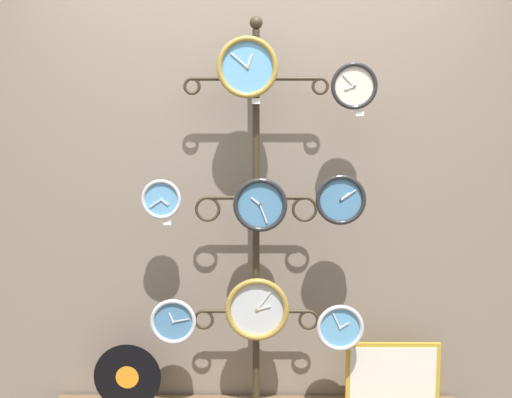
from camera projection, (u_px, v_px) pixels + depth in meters
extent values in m
cube|color=gray|center=(256.00, 154.00, 3.21)|extent=(4.40, 0.04, 2.80)
cylinder|color=#382D1E|center=(256.00, 229.00, 3.10)|extent=(0.04, 0.04, 2.01)
sphere|color=#382D1E|center=(256.00, 23.00, 2.97)|extent=(0.07, 0.07, 0.07)
cylinder|color=#382D1E|center=(224.00, 79.00, 3.00)|extent=(0.32, 0.02, 0.02)
torus|color=#382D1E|center=(192.00, 86.00, 3.01)|extent=(0.09, 0.02, 0.09)
cylinder|color=#382D1E|center=(288.00, 79.00, 3.00)|extent=(0.32, 0.02, 0.02)
torus|color=#382D1E|center=(320.00, 86.00, 3.00)|extent=(0.09, 0.02, 0.09)
cylinder|color=#382D1E|center=(232.00, 198.00, 3.08)|extent=(0.25, 0.02, 0.02)
torus|color=#382D1E|center=(208.00, 209.00, 3.08)|extent=(0.13, 0.02, 0.13)
cylinder|color=#382D1E|center=(280.00, 198.00, 3.07)|extent=(0.25, 0.02, 0.02)
torus|color=#382D1E|center=(305.00, 209.00, 3.08)|extent=(0.13, 0.02, 0.13)
cylinder|color=#382D1E|center=(230.00, 311.00, 3.15)|extent=(0.28, 0.02, 0.02)
torus|color=#382D1E|center=(204.00, 320.00, 3.16)|extent=(0.11, 0.02, 0.11)
cylinder|color=#382D1E|center=(282.00, 311.00, 3.15)|extent=(0.28, 0.02, 0.02)
torus|color=#382D1E|center=(309.00, 320.00, 3.15)|extent=(0.11, 0.02, 0.11)
cylinder|color=#60A8DB|center=(247.00, 67.00, 2.91)|extent=(0.27, 0.02, 0.27)
torus|color=#A58438|center=(247.00, 67.00, 2.90)|extent=(0.30, 0.03, 0.30)
cylinder|color=#A58438|center=(247.00, 67.00, 2.90)|extent=(0.02, 0.01, 0.02)
cube|color=silver|center=(250.00, 61.00, 2.89)|extent=(0.03, 0.00, 0.06)
cube|color=silver|center=(239.00, 60.00, 2.89)|extent=(0.09, 0.00, 0.07)
cylinder|color=silver|center=(354.00, 86.00, 2.91)|extent=(0.21, 0.02, 0.21)
torus|color=#262628|center=(354.00, 86.00, 2.90)|extent=(0.23, 0.02, 0.23)
cylinder|color=#262628|center=(354.00, 86.00, 2.90)|extent=(0.01, 0.01, 0.01)
cube|color=silver|center=(349.00, 88.00, 2.90)|extent=(0.05, 0.00, 0.02)
cube|color=silver|center=(349.00, 80.00, 2.89)|extent=(0.06, 0.00, 0.06)
cylinder|color=#60A8DB|center=(162.00, 199.00, 3.01)|extent=(0.18, 0.02, 0.18)
torus|color=silver|center=(161.00, 199.00, 2.99)|extent=(0.20, 0.02, 0.20)
cylinder|color=silver|center=(161.00, 199.00, 2.99)|extent=(0.01, 0.01, 0.01)
cube|color=silver|center=(165.00, 202.00, 2.99)|extent=(0.04, 0.00, 0.03)
cube|color=silver|center=(155.00, 203.00, 2.99)|extent=(0.06, 0.00, 0.05)
cylinder|color=#4C84B2|center=(260.00, 205.00, 2.99)|extent=(0.25, 0.02, 0.25)
torus|color=#262628|center=(260.00, 205.00, 2.97)|extent=(0.27, 0.02, 0.27)
cylinder|color=#262628|center=(260.00, 205.00, 2.97)|extent=(0.01, 0.01, 0.01)
cube|color=silver|center=(256.00, 201.00, 2.97)|extent=(0.05, 0.00, 0.04)
cube|color=silver|center=(264.00, 214.00, 2.97)|extent=(0.04, 0.00, 0.09)
cylinder|color=#4C84B2|center=(340.00, 200.00, 2.98)|extent=(0.23, 0.02, 0.23)
torus|color=#262628|center=(341.00, 200.00, 2.96)|extent=(0.25, 0.02, 0.25)
cylinder|color=#262628|center=(341.00, 200.00, 2.96)|extent=(0.01, 0.01, 0.01)
cube|color=silver|center=(345.00, 196.00, 2.96)|extent=(0.05, 0.00, 0.04)
cube|color=silver|center=(348.00, 195.00, 2.95)|extent=(0.08, 0.00, 0.06)
cylinder|color=#4C84B2|center=(174.00, 321.00, 3.08)|extent=(0.22, 0.02, 0.22)
torus|color=silver|center=(173.00, 322.00, 3.07)|extent=(0.24, 0.02, 0.24)
cylinder|color=silver|center=(173.00, 322.00, 3.07)|extent=(0.01, 0.01, 0.01)
cube|color=silver|center=(171.00, 317.00, 3.06)|extent=(0.03, 0.00, 0.05)
cube|color=silver|center=(181.00, 320.00, 3.06)|extent=(0.08, 0.00, 0.02)
cylinder|color=silver|center=(257.00, 309.00, 3.07)|extent=(0.30, 0.02, 0.30)
torus|color=#A58438|center=(257.00, 310.00, 3.05)|extent=(0.33, 0.03, 0.33)
cylinder|color=#A58438|center=(257.00, 310.00, 3.05)|extent=(0.02, 0.01, 0.02)
cube|color=silver|center=(264.00, 308.00, 3.05)|extent=(0.07, 0.00, 0.03)
cube|color=silver|center=(264.00, 301.00, 3.05)|extent=(0.07, 0.00, 0.10)
cylinder|color=#60A8DB|center=(340.00, 327.00, 3.05)|extent=(0.22, 0.02, 0.22)
torus|color=silver|center=(340.00, 328.00, 3.03)|extent=(0.24, 0.02, 0.24)
cylinder|color=silver|center=(340.00, 328.00, 3.04)|extent=(0.01, 0.01, 0.01)
cube|color=silver|center=(345.00, 325.00, 3.03)|extent=(0.05, 0.00, 0.04)
cube|color=silver|center=(337.00, 321.00, 3.03)|extent=(0.04, 0.00, 0.08)
cylinder|color=black|center=(127.00, 377.00, 3.15)|extent=(0.36, 0.01, 0.36)
cylinder|color=orange|center=(127.00, 377.00, 3.15)|extent=(0.12, 0.00, 0.12)
cube|color=gold|center=(392.00, 375.00, 3.17)|extent=(0.50, 0.02, 0.36)
cube|color=white|center=(393.00, 376.00, 3.16)|extent=(0.45, 0.00, 0.31)
cube|color=white|center=(256.00, 101.00, 2.92)|extent=(0.04, 0.00, 0.03)
cube|color=white|center=(360.00, 113.00, 2.92)|extent=(0.04, 0.00, 0.03)
cube|color=white|center=(167.00, 222.00, 3.01)|extent=(0.04, 0.00, 0.03)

